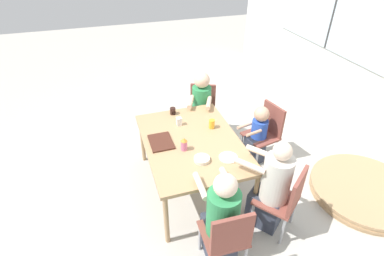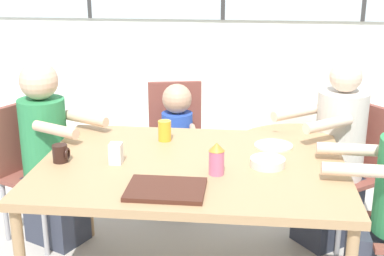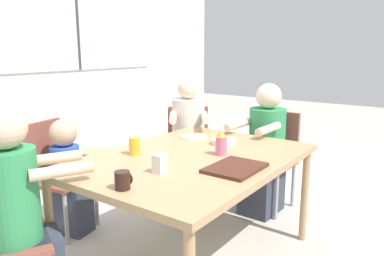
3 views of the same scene
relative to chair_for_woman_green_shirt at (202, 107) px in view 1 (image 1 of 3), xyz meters
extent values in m
plane|color=#B2ADA3|center=(1.05, -0.50, -0.50)|extent=(16.00, 16.00, 0.00)
cube|color=#333333|center=(-0.25, 2.23, 1.18)|extent=(0.04, 0.01, 1.12)
cube|color=tan|center=(1.05, -0.50, 0.20)|extent=(1.51, 1.09, 0.04)
cylinder|color=tan|center=(0.35, -0.99, -0.16)|extent=(0.05, 0.05, 0.68)
cylinder|color=tan|center=(1.76, -0.99, -0.16)|extent=(0.05, 0.05, 0.68)
cylinder|color=tan|center=(0.35, 0.00, -0.16)|extent=(0.05, 0.05, 0.68)
cylinder|color=tan|center=(1.76, 0.00, -0.16)|extent=(0.05, 0.05, 0.68)
cube|color=brown|center=(0.08, -0.04, -0.09)|extent=(0.53, 0.53, 0.03)
cube|color=brown|center=(-0.08, 0.04, 0.13)|extent=(0.19, 0.36, 0.42)
cylinder|color=#99999E|center=(0.31, 0.04, -0.30)|extent=(0.03, 0.03, 0.40)
cylinder|color=#99999E|center=(0.16, -0.27, -0.30)|extent=(0.03, 0.03, 0.40)
cylinder|color=#99999E|center=(0.00, 0.19, -0.30)|extent=(0.03, 0.03, 0.40)
cylinder|color=#99999E|center=(-0.14, -0.12, -0.30)|extent=(0.03, 0.03, 0.40)
cube|color=brown|center=(1.91, 0.16, -0.09)|extent=(0.56, 0.56, 0.03)
cube|color=brown|center=(2.05, 0.27, 0.13)|extent=(0.26, 0.32, 0.42)
cylinder|color=#99999E|center=(1.87, -0.08, -0.30)|extent=(0.03, 0.03, 0.40)
cylinder|color=#99999E|center=(1.67, 0.19, -0.30)|extent=(0.03, 0.03, 0.40)
cylinder|color=#99999E|center=(2.14, 0.13, -0.30)|extent=(0.03, 0.03, 0.40)
cylinder|color=#99999E|center=(1.94, 0.40, -0.30)|extent=(0.03, 0.03, 0.40)
cube|color=brown|center=(2.13, -0.54, -0.09)|extent=(0.41, 0.41, 0.03)
cube|color=brown|center=(2.31, -0.54, 0.13)|extent=(0.05, 0.38, 0.42)
cylinder|color=#99999E|center=(1.95, -0.70, -0.30)|extent=(0.03, 0.03, 0.40)
cylinder|color=#99999E|center=(1.96, -0.36, -0.30)|extent=(0.03, 0.03, 0.40)
cube|color=brown|center=(0.83, 0.55, -0.09)|extent=(0.47, 0.47, 0.03)
cube|color=brown|center=(0.80, 0.73, 0.13)|extent=(0.38, 0.11, 0.42)
cylinder|color=#99999E|center=(1.04, 0.42, -0.30)|extent=(0.03, 0.03, 0.40)
cylinder|color=#99999E|center=(0.70, 0.35, -0.30)|extent=(0.03, 0.03, 0.40)
cylinder|color=#99999E|center=(0.97, 0.75, -0.30)|extent=(0.03, 0.03, 0.40)
cylinder|color=#99999E|center=(0.63, 0.68, -0.30)|extent=(0.03, 0.03, 0.40)
cube|color=#333847|center=(0.17, -0.08, -0.29)|extent=(0.40, 0.36, 0.42)
cylinder|color=#2D844C|center=(0.12, -0.06, 0.16)|extent=(0.27, 0.27, 0.48)
sphere|color=#DBB293|center=(0.12, -0.06, 0.52)|extent=(0.22, 0.22, 0.22)
cylinder|color=#DBB293|center=(0.38, -0.04, 0.29)|extent=(0.30, 0.18, 0.06)
cylinder|color=#DBB293|center=(0.28, -0.27, 0.29)|extent=(0.30, 0.18, 0.06)
cube|color=#333847|center=(1.83, 0.10, -0.29)|extent=(0.44, 0.42, 0.42)
cylinder|color=beige|center=(1.87, 0.13, 0.19)|extent=(0.29, 0.29, 0.52)
sphere|color=beige|center=(1.87, 0.13, 0.54)|extent=(0.19, 0.19, 0.19)
cylinder|color=beige|center=(1.76, -0.12, 0.33)|extent=(0.29, 0.24, 0.06)
cylinder|color=beige|center=(1.60, 0.09, 0.33)|extent=(0.29, 0.24, 0.06)
cube|color=#333847|center=(2.03, -0.53, -0.29)|extent=(0.37, 0.28, 0.42)
cylinder|color=#2D844C|center=(2.09, -0.53, 0.16)|extent=(0.30, 0.30, 0.47)
sphere|color=beige|center=(2.09, -0.53, 0.50)|extent=(0.21, 0.21, 0.21)
cylinder|color=beige|center=(1.83, -0.66, 0.28)|extent=(0.33, 0.07, 0.06)
cylinder|color=beige|center=(1.84, -0.39, 0.28)|extent=(0.33, 0.07, 0.06)
cube|color=#333847|center=(0.85, 0.47, -0.29)|extent=(0.24, 0.29, 0.42)
cylinder|color=#284CB7|center=(0.84, 0.51, 0.05)|extent=(0.21, 0.21, 0.25)
sphere|color=tan|center=(0.84, 0.51, 0.28)|extent=(0.20, 0.20, 0.20)
cylinder|color=tan|center=(0.97, 0.36, 0.10)|extent=(0.09, 0.24, 0.04)
cylinder|color=tan|center=(0.79, 0.32, 0.10)|extent=(0.09, 0.24, 0.04)
cube|color=#472319|center=(0.98, -0.85, 0.23)|extent=(0.34, 0.25, 0.02)
cylinder|color=black|center=(0.40, -0.56, 0.27)|extent=(0.07, 0.07, 0.09)
torus|color=black|center=(0.44, -0.56, 0.27)|extent=(0.01, 0.06, 0.06)
cylinder|color=#CC668C|center=(1.18, -0.63, 0.28)|extent=(0.07, 0.07, 0.12)
cone|color=orange|center=(1.18, -0.63, 0.36)|extent=(0.08, 0.08, 0.04)
cylinder|color=gold|center=(0.87, -0.19, 0.28)|extent=(0.07, 0.07, 0.11)
cube|color=silver|center=(0.68, -0.55, 0.28)|extent=(0.06, 0.06, 0.10)
cylinder|color=silver|center=(1.42, -0.51, 0.24)|extent=(0.17, 0.17, 0.04)
cylinder|color=beige|center=(1.46, -0.22, 0.23)|extent=(0.21, 0.21, 0.01)
cylinder|color=tan|center=(1.84, 1.50, -0.48)|extent=(1.28, 1.28, 0.03)
cylinder|color=tan|center=(1.84, 1.50, -0.45)|extent=(1.29, 1.29, 0.03)
cylinder|color=tan|center=(1.84, 1.50, -0.42)|extent=(1.28, 1.28, 0.03)
cylinder|color=tan|center=(1.84, 1.50, -0.39)|extent=(1.29, 1.29, 0.03)
camera|label=1|loc=(3.71, -1.34, 2.29)|focal=28.00mm
camera|label=2|loc=(1.32, -2.95, 1.20)|focal=50.00mm
camera|label=3|loc=(-0.77, -1.81, 0.88)|focal=35.00mm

